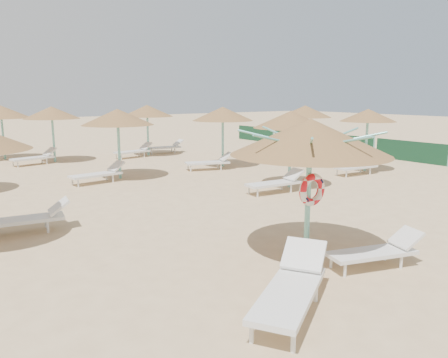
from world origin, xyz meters
TOP-DOWN VIEW (x-y plane):
  - ground at (0.00, 0.00)m, footprint 120.00×120.00m
  - main_palapa at (0.47, -0.24)m, footprint 3.10×3.10m
  - lounger_main_a at (-1.37, -1.73)m, footprint 2.29×1.80m
  - lounger_main_b at (1.18, -1.39)m, footprint 1.94×1.06m
  - palapa_field at (1.60, 11.03)m, footprint 19.49×16.63m
  - windbreak_fence at (14.00, 9.96)m, footprint 0.08×19.84m

SIDE VIEW (x-z plane):
  - ground at x=0.00m, z-range 0.00..0.00m
  - lounger_main_b at x=1.18m, z-range -0.02..0.66m
  - lounger_main_a at x=-1.37m, z-range -0.02..0.81m
  - windbreak_fence at x=14.00m, z-range -0.05..1.05m
  - palapa_field at x=1.60m, z-range 0.95..3.67m
  - main_palapa at x=0.47m, z-range 1.02..3.80m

